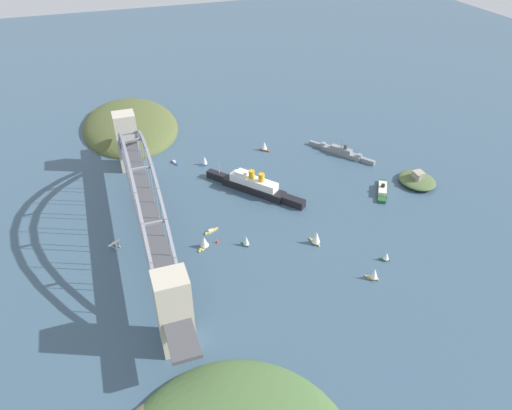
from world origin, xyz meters
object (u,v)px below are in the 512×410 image
Objects in this scene: small_boat_1 at (316,237)px; small_boat_3 at (204,242)px; fort_island_mid_harbor at (417,180)px; small_boat_2 at (205,161)px; small_boat_4 at (174,162)px; harbor_arch_bridge at (145,204)px; naval_cruiser at (342,152)px; ocean_liner at (254,186)px; small_boat_7 at (374,274)px; small_boat_5 at (386,256)px; small_boat_8 at (264,146)px; small_boat_0 at (246,241)px; channel_marker_buoy at (217,241)px; seaplane_taxiing_near_bridge at (115,245)px; small_boat_6 at (211,231)px.

small_boat_1 reaches higher than small_boat_3.
fort_island_mid_harbor reaches higher than small_boat_2.
small_boat_3 is 0.98× the size of small_boat_4.
naval_cruiser is (-61.12, 184.54, -24.44)m from harbor_arch_bridge.
ocean_liner reaches higher than small_boat_7.
small_boat_5 is at bearing -45.44° from fort_island_mid_harbor.
small_boat_8 reaches higher than small_boat_4.
small_boat_1 is 1.18× the size of small_boat_3.
small_boat_1 is (14.19, 46.43, 1.47)m from small_boat_0.
naval_cruiser is 7.85× the size of small_boat_5.
harbor_arch_bridge is at bearing -113.64° from small_boat_1.
small_boat_3 reaches higher than channel_marker_buoy.
naval_cruiser reaches higher than seaplane_taxiing_near_bridge.
fort_island_mid_harbor is at bearing 61.54° from small_boat_4.
fort_island_mid_harbor reaches higher than small_boat_4.
harbor_arch_bridge reaches higher than small_boat_3.
naval_cruiser is (-32.29, 95.84, -2.78)m from ocean_liner.
fort_island_mid_harbor is 2.80× the size of small_boat_1.
small_boat_0 is (29.43, -159.10, 0.64)m from fort_island_mid_harbor.
small_boat_4 is at bearing -103.30° from naval_cruiser.
small_boat_3 is 123.01m from small_boat_5.
small_boat_5 is at bearing 61.36° from small_boat_0.
small_boat_0 reaches higher than seaplane_taxiing_near_bridge.
small_boat_1 is at bearing -68.84° from fort_island_mid_harbor.
small_boat_6 is at bearing 2.99° from small_boat_4.
ocean_liner is at bearing -165.79° from small_boat_1.
harbor_arch_bridge is 51.04m from small_boat_6.
small_boat_4 is at bearing -115.60° from small_boat_2.
harbor_arch_bridge is at bearing -125.63° from small_boat_7.
seaplane_taxiing_near_bridge is at bearing -44.13° from small_boat_2.
seaplane_taxiing_near_bridge reaches higher than small_boat_4.
seaplane_taxiing_near_bridge is 123.92m from small_boat_2.
small_boat_1 reaches higher than seaplane_taxiing_near_bridge.
harbor_arch_bridge is 36.53× the size of small_boat_5.
channel_marker_buoy is (-9.40, -18.43, -2.94)m from small_boat_0.
naval_cruiser is at bearing 159.55° from small_boat_7.
naval_cruiser is 5.26× the size of small_boat_6.
small_boat_6 is at bearing 76.26° from harbor_arch_bridge.
seaplane_taxiing_near_bridge is at bearing -79.05° from harbor_arch_bridge.
small_boat_1 is 1.23× the size of small_boat_7.
small_boat_1 is 1.62× the size of small_boat_5.
small_boat_4 is 84.02m from small_boat_8.
naval_cruiser is 1.73× the size of fort_island_mid_harbor.
small_boat_7 is (187.54, 90.90, 3.68)m from small_boat_4.
small_boat_3 is (20.88, 58.24, 2.74)m from seaplane_taxiing_near_bridge.
ocean_liner is 6.31× the size of small_boat_1.
naval_cruiser is at bearing 64.09° from small_boat_8.
harbor_arch_bridge is 30.45× the size of seaplane_taxiing_near_bridge.
channel_marker_buoy is (52.50, -45.60, -4.68)m from ocean_liner.
small_boat_2 is 109.44m from channel_marker_buoy.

